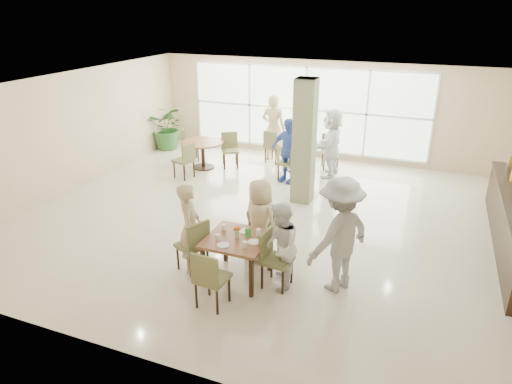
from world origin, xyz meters
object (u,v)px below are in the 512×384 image
at_px(main_table, 237,243).
at_px(adult_standing, 273,128).
at_px(adult_a, 288,151).
at_px(teen_right, 280,247).
at_px(potted_plant, 168,127).
at_px(teen_standing, 340,235).
at_px(round_table_right, 299,150).
at_px(round_table_left, 203,147).
at_px(teen_far, 260,220).
at_px(teen_left, 190,227).
at_px(adult_b, 331,143).

distance_m(main_table, adult_standing, 6.24).
bearing_deg(adult_a, main_table, -66.55).
xyz_separation_m(teen_right, adult_standing, (-2.26, 6.02, 0.23)).
relative_size(potted_plant, teen_standing, 0.74).
bearing_deg(round_table_right, round_table_left, -162.86).
xyz_separation_m(teen_far, adult_standing, (-1.65, 5.32, 0.20)).
height_order(main_table, teen_far, teen_far).
distance_m(teen_standing, adult_a, 4.75).
bearing_deg(teen_far, teen_standing, -171.62).
distance_m(teen_right, teen_standing, 0.94).
height_order(teen_left, adult_a, adult_a).
height_order(teen_left, teen_right, teen_left).
xyz_separation_m(round_table_right, adult_a, (-0.01, -0.92, 0.24)).
distance_m(round_table_right, adult_b, 0.96).
bearing_deg(teen_far, teen_left, 59.60).
height_order(teen_right, adult_standing, adult_standing).
distance_m(teen_right, adult_a, 4.74).
distance_m(potted_plant, teen_standing, 8.58).
height_order(round_table_right, teen_far, teen_far).
bearing_deg(potted_plant, adult_standing, 2.24).
distance_m(teen_far, teen_right, 0.93).
xyz_separation_m(potted_plant, adult_b, (5.25, -0.51, 0.21)).
xyz_separation_m(potted_plant, adult_a, (4.34, -1.35, 0.13)).
distance_m(teen_left, teen_standing, 2.47).
bearing_deg(teen_standing, adult_standing, -119.96).
bearing_deg(teen_far, potted_plant, -23.06).
height_order(round_table_left, adult_b, adult_b).
distance_m(potted_plant, adult_b, 5.28).
relative_size(round_table_right, teen_left, 0.74).
height_order(teen_right, adult_b, adult_b).
distance_m(round_table_right, adult_a, 0.95).
bearing_deg(teen_right, teen_far, -155.08).
xyz_separation_m(round_table_right, teen_left, (-0.25, -5.49, 0.20)).
bearing_deg(teen_left, round_table_left, 2.67).
distance_m(round_table_right, adult_standing, 1.15).
relative_size(potted_plant, teen_left, 0.88).
distance_m(round_table_left, teen_standing, 6.41).
relative_size(round_table_right, adult_b, 0.64).
bearing_deg(adult_standing, round_table_left, 41.27).
height_order(teen_left, adult_standing, adult_standing).
relative_size(potted_plant, teen_far, 0.92).
height_order(teen_right, teen_standing, teen_standing).
height_order(teen_far, adult_b, adult_b).
height_order(teen_far, teen_standing, teen_standing).
height_order(round_table_right, teen_standing, teen_standing).
height_order(main_table, teen_right, teen_right).
distance_m(round_table_right, teen_far, 4.81).
height_order(main_table, adult_b, adult_b).
xyz_separation_m(main_table, teen_far, (0.12, 0.72, 0.10)).
bearing_deg(adult_b, round_table_left, -77.71).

